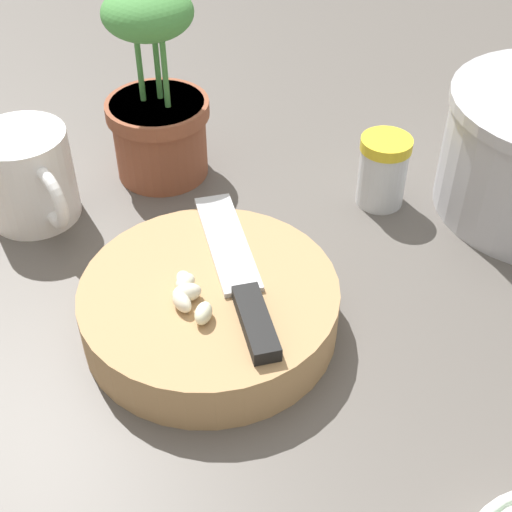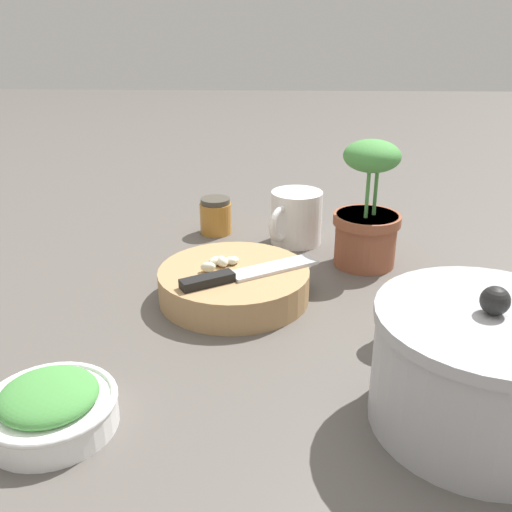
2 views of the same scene
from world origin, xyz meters
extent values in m
plane|color=#56514C|center=(0.00, 0.00, 0.00)|extent=(5.00, 5.00, 0.00)
cylinder|color=tan|center=(-0.02, -0.05, 0.02)|extent=(0.22, 0.22, 0.05)
cube|color=black|center=(0.04, -0.08, 0.05)|extent=(0.06, 0.08, 0.01)
cube|color=silver|center=(-0.02, 0.01, 0.05)|extent=(0.10, 0.13, 0.01)
ellipsoid|color=silver|center=(-0.03, -0.05, 0.05)|extent=(0.02, 0.02, 0.01)
ellipsoid|color=beige|center=(-0.03, -0.08, 0.05)|extent=(0.03, 0.02, 0.01)
ellipsoid|color=silver|center=(-0.04, -0.05, 0.05)|extent=(0.02, 0.02, 0.01)
ellipsoid|color=#EBECC5|center=(-0.01, -0.08, 0.05)|extent=(0.02, 0.02, 0.02)
ellipsoid|color=beige|center=(-0.03, -0.07, 0.05)|extent=(0.03, 0.03, 0.02)
cylinder|color=white|center=(0.28, -0.21, 0.02)|extent=(0.13, 0.13, 0.03)
torus|color=white|center=(0.28, -0.21, 0.03)|extent=(0.14, 0.14, 0.01)
ellipsoid|color=#478E42|center=(0.28, -0.21, 0.04)|extent=(0.10, 0.10, 0.03)
cylinder|color=silver|center=(0.09, 0.18, 0.03)|extent=(0.05, 0.05, 0.07)
cylinder|color=yellow|center=(0.09, 0.18, 0.07)|extent=(0.05, 0.05, 0.01)
cylinder|color=white|center=(-0.25, 0.05, 0.05)|extent=(0.09, 0.09, 0.10)
torus|color=white|center=(-0.20, 0.02, 0.05)|extent=(0.06, 0.05, 0.07)
cylinder|color=#BC7A2D|center=(-0.29, -0.10, 0.03)|extent=(0.06, 0.06, 0.06)
cylinder|color=#474238|center=(-0.29, -0.10, 0.06)|extent=(0.06, 0.06, 0.01)
cylinder|color=#B2B2B7|center=(0.25, 0.22, 0.06)|extent=(0.21, 0.21, 0.12)
cylinder|color=#B2B2B7|center=(0.25, 0.22, 0.12)|extent=(0.22, 0.22, 0.01)
sphere|color=black|center=(0.25, 0.22, 0.14)|extent=(0.03, 0.03, 0.03)
cylinder|color=#935138|center=(-0.15, 0.16, 0.04)|extent=(0.10, 0.10, 0.09)
cylinder|color=#935138|center=(-0.15, 0.16, 0.08)|extent=(0.11, 0.11, 0.02)
ellipsoid|color=#478E42|center=(-0.15, 0.16, 0.18)|extent=(0.09, 0.09, 0.05)
cylinder|color=#478E42|center=(-0.16, 0.16, 0.14)|extent=(0.01, 0.01, 0.10)
cylinder|color=#478E42|center=(-0.15, 0.17, 0.14)|extent=(0.01, 0.01, 0.10)
cylinder|color=#478E42|center=(-0.13, 0.16, 0.14)|extent=(0.01, 0.01, 0.10)
camera|label=1|loc=(0.15, -0.45, 0.46)|focal=50.00mm
camera|label=2|loc=(0.74, 0.01, 0.39)|focal=40.00mm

